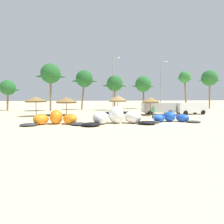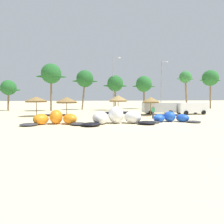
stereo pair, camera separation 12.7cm
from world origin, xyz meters
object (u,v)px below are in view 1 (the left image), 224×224
object	(u,v)px
kite_left	(117,117)
palm_left	(51,74)
lamppost_west	(113,81)
kite_left_of_center	(171,118)
parked_car_second	(158,107)
palm_right_of_gap	(185,78)
parked_van	(190,107)
lamppost_west_center	(161,83)
palm_center_right	(143,84)
palm_leftmost	(8,88)
beach_umbrella_near_palms	(118,98)
palm_right	(209,78)
beach_umbrella_middle	(66,100)
beach_umbrella_outermost	(150,100)
kite_far_left	(56,119)
person_near_kites	(153,112)
palm_left_of_gap	(84,79)
beach_umbrella_near_van	(36,99)
palm_center_left	(115,84)

from	to	relation	value
kite_left	palm_left	distance (m)	23.74
lamppost_west	kite_left_of_center	bearing A→B (deg)	-82.66
kite_left_of_center	parked_car_second	xyz separation A→B (m)	(2.59, 9.45, 0.65)
kite_left_of_center	palm_right_of_gap	size ratio (longest dim) A/B	0.75
parked_van	lamppost_west_center	bearing A→B (deg)	83.94
palm_center_right	palm_leftmost	bearing A→B (deg)	-177.82
beach_umbrella_near_palms	lamppost_west	world-z (taller)	lamppost_west
palm_right	lamppost_west	size ratio (longest dim) A/B	0.85
palm_right	palm_center_right	bearing A→B (deg)	174.23
parked_van	beach_umbrella_near_palms	bearing A→B (deg)	-176.20
parked_van	lamppost_west	xyz separation A→B (m)	(-10.22, 11.16, 4.84)
beach_umbrella_middle	palm_right_of_gap	world-z (taller)	palm_right_of_gap
palm_leftmost	lamppost_west	distance (m)	21.16
lamppost_west	beach_umbrella_near_palms	bearing A→B (deg)	-98.14
palm_right	beach_umbrella_outermost	bearing A→B (deg)	-143.96
kite_far_left	lamppost_west_center	xyz separation A→B (m)	(21.48, 22.53, 5.46)
palm_center_right	beach_umbrella_middle	bearing A→B (deg)	-139.67
person_near_kites	palm_left_of_gap	world-z (taller)	palm_left_of_gap
kite_left_of_center	beach_umbrella_near_van	distance (m)	18.47
palm_left_of_gap	palm_center_left	xyz separation A→B (m)	(6.06, -3.33, -1.17)
beach_umbrella_near_van	palm_center_left	size ratio (longest dim) A/B	0.42
beach_umbrella_near_van	person_near_kites	size ratio (longest dim) A/B	1.88
lamppost_west	palm_right_of_gap	bearing A→B (deg)	-4.69
person_near_kites	palm_left	bearing A→B (deg)	129.96
beach_umbrella_middle	palm_right	distance (m)	35.61
parked_car_second	palm_right	xyz separation A→B (m)	(18.74, 13.07, 6.11)
beach_umbrella_near_van	beach_umbrella_outermost	bearing A→B (deg)	-7.23
beach_umbrella_middle	lamppost_west	xyz separation A→B (m)	(9.01, 9.97, 3.63)
parked_car_second	palm_center_left	xyz separation A→B (m)	(-4.68, 11.12, 4.41)
beach_umbrella_outermost	parked_van	world-z (taller)	beach_umbrella_outermost
kite_left	palm_right	world-z (taller)	palm_right
kite_left_of_center	kite_far_left	bearing A→B (deg)	178.86
palm_leftmost	palm_left_of_gap	size ratio (longest dim) A/B	0.72
palm_left_of_gap	kite_far_left	bearing A→B (deg)	-99.93
kite_far_left	person_near_kites	size ratio (longest dim) A/B	4.09
person_near_kites	palm_right_of_gap	size ratio (longest dim) A/B	0.20
palm_left_of_gap	palm_left	bearing A→B (deg)	-154.03
kite_far_left	lamppost_west_center	distance (m)	31.60
lamppost_west_center	palm_leftmost	bearing A→B (deg)	179.56
beach_umbrella_outermost	palm_left	world-z (taller)	palm_left
palm_center_right	kite_left_of_center	bearing A→B (deg)	-102.59
beach_umbrella_outermost	palm_right_of_gap	world-z (taller)	palm_right_of_gap
parked_car_second	palm_center_left	bearing A→B (deg)	112.82
palm_center_left	palm_center_right	distance (m)	8.28
palm_left_of_gap	palm_right_of_gap	bearing A→B (deg)	-14.70
palm_right_of_gap	person_near_kites	bearing A→B (deg)	-131.42
palm_right	lamppost_west	world-z (taller)	lamppost_west
palm_center_right	palm_right	size ratio (longest dim) A/B	0.83
parked_van	lamppost_west	bearing A→B (deg)	132.49
beach_umbrella_outermost	palm_center_left	size ratio (longest dim) A/B	0.38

